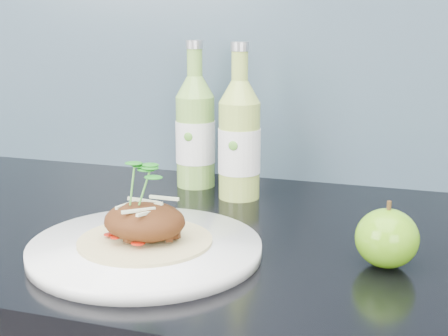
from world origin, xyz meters
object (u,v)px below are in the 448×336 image
Objects in this scene: cider_bottle_right at (239,140)px; cider_bottle_left at (195,132)px; dinner_plate at (145,248)px; green_apple at (387,238)px.

cider_bottle_left is at bearing 160.55° from cider_bottle_right.
cider_bottle_left is 0.10m from cider_bottle_right.
cider_bottle_right is (0.04, 0.27, 0.08)m from dinner_plate.
green_apple reaches higher than dinner_plate.
green_apple is 0.34× the size of cider_bottle_right.
green_apple is 0.43m from cider_bottle_left.
dinner_plate is 0.33m from cider_bottle_left.
dinner_plate is at bearing -169.13° from green_apple.
cider_bottle_left reaches higher than green_apple.
cider_bottle_left and cider_bottle_right have the same top height.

